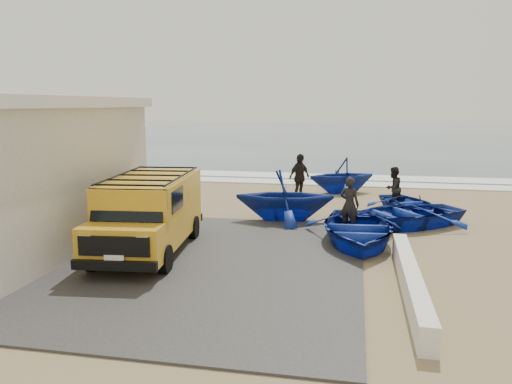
{
  "coord_description": "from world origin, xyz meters",
  "views": [
    {
      "loc": [
        3.72,
        -13.9,
        4.09
      ],
      "look_at": [
        0.51,
        2.16,
        1.2
      ],
      "focal_mm": 35.0,
      "sensor_mm": 36.0,
      "label": 1
    }
  ],
  "objects_px": {
    "parapet": "(410,280)",
    "boat_near_right": "(403,214)",
    "fisherman_front": "(349,204)",
    "van": "(149,211)",
    "fisherman_middle": "(393,188)",
    "fisherman_back": "(299,177)",
    "boat_near_left": "(357,229)",
    "boat_mid_left": "(285,196)",
    "boat_mid_right": "(409,204)",
    "boat_far_left": "(342,175)"
  },
  "relations": [
    {
      "from": "parapet",
      "to": "boat_near_right",
      "type": "distance_m",
      "value": 6.21
    },
    {
      "from": "fisherman_front",
      "to": "van",
      "type": "bearing_deg",
      "value": 55.87
    },
    {
      "from": "van",
      "to": "fisherman_middle",
      "type": "xyz_separation_m",
      "value": [
        7.06,
        7.45,
        -0.33
      ]
    },
    {
      "from": "parapet",
      "to": "fisherman_back",
      "type": "bearing_deg",
      "value": 109.42
    },
    {
      "from": "boat_near_left",
      "to": "fisherman_front",
      "type": "distance_m",
      "value": 1.51
    },
    {
      "from": "parapet",
      "to": "fisherman_back",
      "type": "height_order",
      "value": "fisherman_back"
    },
    {
      "from": "boat_mid_left",
      "to": "boat_near_left",
      "type": "bearing_deg",
      "value": -143.33
    },
    {
      "from": "parapet",
      "to": "boat_near_left",
      "type": "xyz_separation_m",
      "value": [
        -1.16,
        3.76,
        0.18
      ]
    },
    {
      "from": "boat_near_left",
      "to": "van",
      "type": "bearing_deg",
      "value": -164.66
    },
    {
      "from": "fisherman_back",
      "to": "boat_mid_right",
      "type": "bearing_deg",
      "value": -76.03
    },
    {
      "from": "van",
      "to": "fisherman_middle",
      "type": "height_order",
      "value": "van"
    },
    {
      "from": "fisherman_middle",
      "to": "parapet",
      "type": "bearing_deg",
      "value": 36.58
    },
    {
      "from": "boat_near_right",
      "to": "boat_far_left",
      "type": "relative_size",
      "value": 1.34
    },
    {
      "from": "parapet",
      "to": "boat_mid_right",
      "type": "xyz_separation_m",
      "value": [
        0.77,
        8.39,
        0.07
      ]
    },
    {
      "from": "boat_near_left",
      "to": "fisherman_back",
      "type": "xyz_separation_m",
      "value": [
        -2.44,
        6.45,
        0.55
      ]
    },
    {
      "from": "boat_near_left",
      "to": "fisherman_front",
      "type": "height_order",
      "value": "fisherman_front"
    },
    {
      "from": "boat_far_left",
      "to": "fisherman_back",
      "type": "xyz_separation_m",
      "value": [
        -1.74,
        -2.19,
        0.17
      ]
    },
    {
      "from": "boat_near_left",
      "to": "parapet",
      "type": "bearing_deg",
      "value": -76.92
    },
    {
      "from": "parapet",
      "to": "fisherman_middle",
      "type": "xyz_separation_m",
      "value": [
        0.23,
        9.21,
        0.56
      ]
    },
    {
      "from": "boat_near_right",
      "to": "fisherman_back",
      "type": "distance_m",
      "value": 5.66
    },
    {
      "from": "van",
      "to": "boat_near_left",
      "type": "xyz_separation_m",
      "value": [
        5.67,
        2.0,
        -0.71
      ]
    },
    {
      "from": "boat_mid_left",
      "to": "boat_far_left",
      "type": "relative_size",
      "value": 1.09
    },
    {
      "from": "fisherman_back",
      "to": "van",
      "type": "bearing_deg",
      "value": -164.35
    },
    {
      "from": "boat_near_right",
      "to": "boat_far_left",
      "type": "distance_m",
      "value": 6.6
    },
    {
      "from": "van",
      "to": "boat_mid_left",
      "type": "height_order",
      "value": "van"
    },
    {
      "from": "parapet",
      "to": "fisherman_front",
      "type": "distance_m",
      "value": 5.4
    },
    {
      "from": "fisherman_front",
      "to": "fisherman_middle",
      "type": "xyz_separation_m",
      "value": [
        1.64,
        4.03,
        -0.06
      ]
    },
    {
      "from": "boat_mid_left",
      "to": "boat_far_left",
      "type": "xyz_separation_m",
      "value": [
        1.81,
        6.13,
        -0.07
      ]
    },
    {
      "from": "boat_mid_left",
      "to": "van",
      "type": "bearing_deg",
      "value": 136.49
    },
    {
      "from": "van",
      "to": "boat_near_left",
      "type": "relative_size",
      "value": 1.2
    },
    {
      "from": "boat_near_left",
      "to": "fisherman_front",
      "type": "bearing_deg",
      "value": 95.97
    },
    {
      "from": "parapet",
      "to": "fisherman_front",
      "type": "bearing_deg",
      "value": 105.26
    },
    {
      "from": "van",
      "to": "boat_near_right",
      "type": "xyz_separation_m",
      "value": [
        7.19,
        4.44,
        -0.73
      ]
    },
    {
      "from": "parapet",
      "to": "boat_far_left",
      "type": "bearing_deg",
      "value": 98.54
    },
    {
      "from": "boat_mid_right",
      "to": "fisherman_middle",
      "type": "distance_m",
      "value": 1.09
    },
    {
      "from": "boat_near_right",
      "to": "boat_mid_right",
      "type": "xyz_separation_m",
      "value": [
        0.41,
        2.19,
        -0.09
      ]
    },
    {
      "from": "van",
      "to": "boat_far_left",
      "type": "distance_m",
      "value": 11.74
    },
    {
      "from": "parapet",
      "to": "fisherman_middle",
      "type": "relative_size",
      "value": 3.6
    },
    {
      "from": "boat_far_left",
      "to": "boat_mid_left",
      "type": "bearing_deg",
      "value": -43.42
    },
    {
      "from": "boat_near_right",
      "to": "fisherman_middle",
      "type": "relative_size",
      "value": 2.55
    },
    {
      "from": "boat_mid_right",
      "to": "fisherman_front",
      "type": "relative_size",
      "value": 1.88
    },
    {
      "from": "boat_mid_left",
      "to": "fisherman_middle",
      "type": "height_order",
      "value": "boat_mid_left"
    },
    {
      "from": "van",
      "to": "fisherman_back",
      "type": "height_order",
      "value": "van"
    },
    {
      "from": "boat_mid_left",
      "to": "fisherman_front",
      "type": "xyz_separation_m",
      "value": [
        2.26,
        -1.08,
        -0.01
      ]
    },
    {
      "from": "boat_mid_left",
      "to": "fisherman_back",
      "type": "height_order",
      "value": "fisherman_back"
    },
    {
      "from": "boat_mid_right",
      "to": "fisherman_back",
      "type": "bearing_deg",
      "value": 134.89
    },
    {
      "from": "boat_mid_right",
      "to": "fisherman_back",
      "type": "distance_m",
      "value": 4.77
    },
    {
      "from": "boat_near_left",
      "to": "boat_near_right",
      "type": "height_order",
      "value": "boat_near_left"
    },
    {
      "from": "boat_near_left",
      "to": "fisherman_front",
      "type": "relative_size",
      "value": 2.44
    },
    {
      "from": "fisherman_front",
      "to": "fisherman_middle",
      "type": "bearing_deg",
      "value": -88.55
    }
  ]
}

